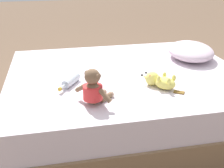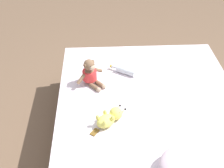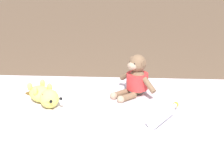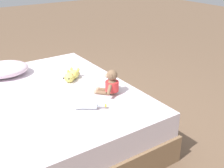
{
  "view_description": "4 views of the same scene",
  "coord_description": "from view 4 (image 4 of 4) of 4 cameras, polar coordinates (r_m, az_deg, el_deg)",
  "views": [
    {
      "loc": [
        2.04,
        -0.54,
        1.3
      ],
      "look_at": [
        0.36,
        -0.19,
        0.53
      ],
      "focal_mm": 45.18,
      "sensor_mm": 36.0,
      "label": 1
    },
    {
      "loc": [
        0.4,
        1.73,
        2.07
      ],
      "look_at": [
        0.3,
        -0.17,
        0.57
      ],
      "focal_mm": 47.63,
      "sensor_mm": 36.0,
      "label": 2
    },
    {
      "loc": [
        -1.39,
        -0.3,
        1.29
      ],
      "look_at": [
        0.4,
        -0.2,
        0.56
      ],
      "focal_mm": 57.68,
      "sensor_mm": 36.0,
      "label": 3
    },
    {
      "loc": [
        -0.81,
        -2.25,
        1.62
      ],
      "look_at": [
        0.49,
        -0.34,
        0.57
      ],
      "focal_mm": 45.69,
      "sensor_mm": 36.0,
      "label": 4
    }
  ],
  "objects": [
    {
      "name": "ground_plane",
      "position": [
        2.89,
        -12.06,
        -10.22
      ],
      "size": [
        16.0,
        16.0,
        0.0
      ],
      "primitive_type": "plane",
      "color": "brown"
    },
    {
      "name": "plush_monkey",
      "position": [
        2.55,
        -0.24,
        -0.05
      ],
      "size": [
        0.26,
        0.26,
        0.24
      ],
      "color": "brown",
      "rests_on": "bed"
    },
    {
      "name": "bed",
      "position": [
        2.77,
        -12.48,
        -6.31
      ],
      "size": [
        1.54,
        1.91,
        0.47
      ],
      "color": "#846647",
      "rests_on": "ground_plane"
    },
    {
      "name": "plush_yellow_creature",
      "position": [
        2.89,
        -8.09,
        1.71
      ],
      "size": [
        0.28,
        0.26,
        0.1
      ],
      "color": "#EAE066",
      "rests_on": "bed"
    },
    {
      "name": "glass_bottle",
      "position": [
        2.33,
        -4.98,
        -4.36
      ],
      "size": [
        0.24,
        0.17,
        0.06
      ],
      "color": "silver",
      "rests_on": "bed"
    },
    {
      "name": "pillow",
      "position": [
        3.16,
        -20.94,
        2.76
      ],
      "size": [
        0.58,
        0.49,
        0.14
      ],
      "color": "silver",
      "rests_on": "bed"
    }
  ]
}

